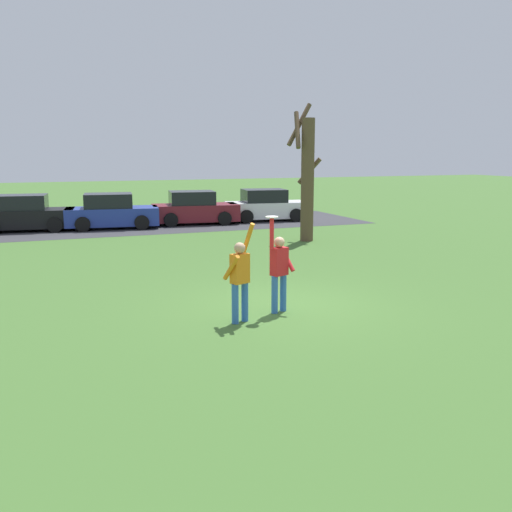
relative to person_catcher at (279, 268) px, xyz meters
The scene contains 10 objects.
ground_plane 1.10m from the person_catcher, 60.91° to the left, with size 120.00×120.00×0.00m, color #426B2D.
person_catcher is the anchor object (origin of this frame).
person_defender 1.11m from the person_catcher, 158.86° to the right, with size 0.63×0.57×2.04m.
frisbee_disc 1.13m from the person_catcher, 158.86° to the right, with size 0.27×0.27×0.02m, color white.
parked_car_black 16.82m from the person_catcher, 108.30° to the left, with size 4.29×2.43×1.59m.
parked_car_blue 15.54m from the person_catcher, 95.96° to the left, with size 4.29×2.43×1.59m.
parked_car_maroon 15.82m from the person_catcher, 81.46° to the left, with size 4.29×2.43×1.59m.
parked_car_white 16.82m from the person_catcher, 68.68° to the left, with size 4.29×2.43×1.59m.
parking_strip 15.95m from the person_catcher, 95.79° to the left, with size 24.65×6.40×0.01m, color #38383D.
bare_tree_tall 10.33m from the person_catcher, 60.47° to the left, with size 1.42×1.11×5.31m.
Camera 1 is at (-4.99, -11.27, 3.41)m, focal length 39.54 mm.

